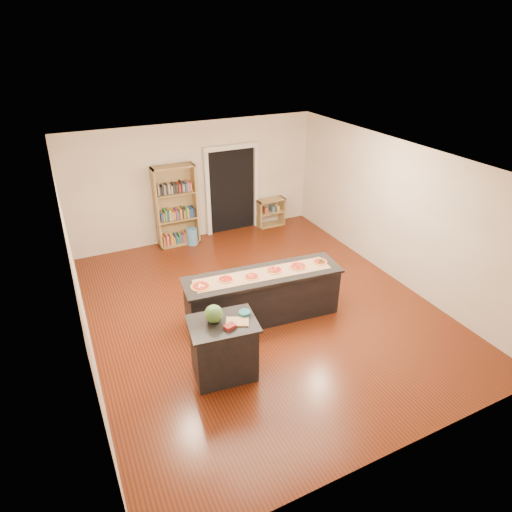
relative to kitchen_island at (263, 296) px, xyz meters
name	(u,v)px	position (x,y,z in m)	size (l,w,h in m)	color
room	(261,241)	(0.10, 0.29, 0.94)	(6.00, 7.00, 2.80)	#F0E4CA
doorway	(232,185)	(1.00, 3.75, 0.74)	(1.40, 0.09, 2.21)	black
kitchen_island	(263,296)	(0.00, 0.00, 0.00)	(2.77, 0.75, 0.91)	black
side_counter	(224,349)	(-1.16, -1.04, 0.02)	(0.97, 0.71, 0.96)	black
bookshelf	(176,206)	(-0.49, 3.57, 0.50)	(0.96, 0.34, 1.93)	tan
low_shelf	(270,212)	(2.00, 3.58, -0.09)	(0.73, 0.31, 0.73)	tan
waste_bin	(192,236)	(-0.22, 3.41, -0.26)	(0.27, 0.27, 0.40)	#5794C2
kraft_paper	(263,274)	(0.00, 0.00, 0.45)	(2.40, 0.43, 0.00)	#9E7751
watermelon	(214,314)	(-1.26, -0.96, 0.63)	(0.26, 0.26, 0.26)	#144214
cutting_board	(237,322)	(-0.97, -1.12, 0.51)	(0.32, 0.21, 0.02)	tan
package_red	(230,327)	(-1.11, -1.20, 0.53)	(0.15, 0.11, 0.06)	maroon
package_teal	(245,313)	(-0.80, -1.01, 0.53)	(0.17, 0.17, 0.06)	#195966
pizza_a	(201,286)	(-1.10, 0.07, 0.47)	(0.32, 0.32, 0.02)	tan
pizza_b	(226,279)	(-0.66, 0.09, 0.47)	(0.27, 0.27, 0.02)	tan
pizza_c	(252,276)	(-0.22, -0.01, 0.47)	(0.26, 0.26, 0.02)	tan
pizza_d	(274,270)	(0.22, 0.02, 0.47)	(0.31, 0.31, 0.02)	tan
pizza_e	(298,266)	(0.66, -0.05, 0.47)	(0.32, 0.32, 0.02)	tan
pizza_f	(320,262)	(1.10, -0.07, 0.47)	(0.26, 0.26, 0.02)	tan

